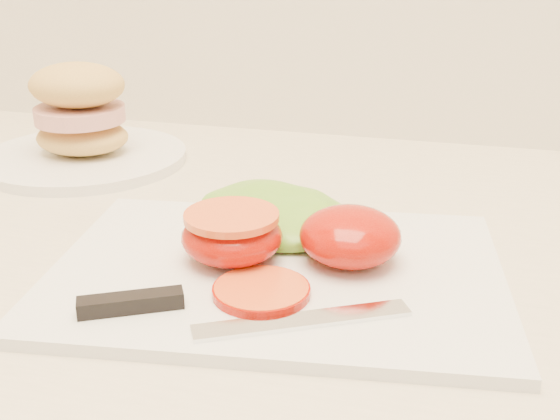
# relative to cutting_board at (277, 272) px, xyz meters

# --- Properties ---
(cutting_board) EXTENTS (0.39, 0.30, 0.01)m
(cutting_board) POSITION_rel_cutting_board_xyz_m (0.00, 0.00, 0.00)
(cutting_board) COLOR white
(cutting_board) RESTS_ON counter
(tomato_half_dome) EXTENTS (0.08, 0.08, 0.05)m
(tomato_half_dome) POSITION_rel_cutting_board_xyz_m (0.05, 0.02, 0.03)
(tomato_half_dome) COLOR #BA1B09
(tomato_half_dome) RESTS_ON cutting_board
(tomato_half_cut) EXTENTS (0.08, 0.08, 0.04)m
(tomato_half_cut) POSITION_rel_cutting_board_xyz_m (-0.04, 0.00, 0.03)
(tomato_half_cut) COLOR #BA1B09
(tomato_half_cut) RESTS_ON cutting_board
(tomato_slice_0) EXTENTS (0.07, 0.07, 0.01)m
(tomato_slice_0) POSITION_rel_cutting_board_xyz_m (0.00, -0.05, 0.01)
(tomato_slice_0) COLOR orange
(tomato_slice_0) RESTS_ON cutting_board
(lettuce_leaf_0) EXTENTS (0.18, 0.15, 0.03)m
(lettuce_leaf_0) POSITION_rel_cutting_board_xyz_m (-0.02, 0.07, 0.02)
(lettuce_leaf_0) COLOR #7EA72C
(lettuce_leaf_0) RESTS_ON cutting_board
(knife) EXTENTS (0.23, 0.09, 0.01)m
(knife) POSITION_rel_cutting_board_xyz_m (-0.03, -0.09, 0.01)
(knife) COLOR silver
(knife) RESTS_ON cutting_board
(sandwich_plate) EXTENTS (0.24, 0.24, 0.12)m
(sandwich_plate) POSITION_rel_cutting_board_xyz_m (-0.30, 0.23, 0.04)
(sandwich_plate) COLOR white
(sandwich_plate) RESTS_ON counter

